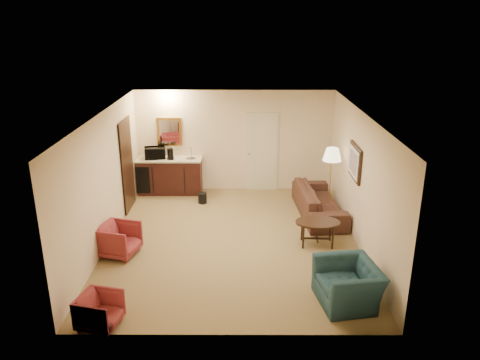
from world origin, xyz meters
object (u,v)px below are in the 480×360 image
at_px(floor_lamp, 330,181).
at_px(sofa, 319,197).
at_px(wetbar_cabinet, 170,176).
at_px(coffee_table, 317,233).
at_px(waste_bin, 202,198).
at_px(rose_chair_far, 99,309).
at_px(microwave, 155,152).
at_px(coffee_maker, 170,154).
at_px(rose_chair_near, 119,238).
at_px(teal_armchair, 348,278).

bearing_deg(floor_lamp, sofa, -158.20).
bearing_deg(wetbar_cabinet, floor_lamp, -18.92).
relative_size(coffee_table, waste_bin, 3.36).
distance_m(rose_chair_far, microwave, 5.59).
distance_m(wetbar_cabinet, coffee_maker, 0.61).
relative_size(coffee_table, floor_lamp, 0.56).
xyz_separation_m(coffee_table, floor_lamp, (0.51, 1.58, 0.53)).
distance_m(coffee_table, waste_bin, 3.29).
relative_size(wetbar_cabinet, rose_chair_far, 2.84).
height_order(sofa, coffee_table, sofa).
distance_m(floor_lamp, microwave, 4.43).
bearing_deg(coffee_maker, wetbar_cabinet, 104.72).
height_order(wetbar_cabinet, coffee_table, wetbar_cabinet).
bearing_deg(floor_lamp, rose_chair_near, -155.15).
xyz_separation_m(wetbar_cabinet, teal_armchair, (3.52, -4.89, -0.02)).
bearing_deg(rose_chair_near, waste_bin, -12.87).
bearing_deg(microwave, wetbar_cabinet, -14.80).
distance_m(teal_armchair, coffee_maker, 5.97).
bearing_deg(coffee_table, waste_bin, 138.44).
height_order(wetbar_cabinet, rose_chair_near, wetbar_cabinet).
height_order(sofa, microwave, microwave).
distance_m(teal_armchair, coffee_table, 2.01).
relative_size(floor_lamp, microwave, 3.07).
bearing_deg(rose_chair_near, floor_lamp, -50.28).
distance_m(rose_chair_near, coffee_maker, 3.38).
distance_m(sofa, floor_lamp, 0.45).
xyz_separation_m(rose_chair_near, coffee_maker, (0.54, 3.26, 0.71)).
xyz_separation_m(floor_lamp, waste_bin, (-2.98, 0.60, -0.65)).
distance_m(wetbar_cabinet, microwave, 0.73).
distance_m(rose_chair_near, floor_lamp, 4.81).
bearing_deg(waste_bin, wetbar_cabinet, 140.55).
relative_size(sofa, coffee_maker, 7.79).
distance_m(coffee_table, microwave, 4.78).
bearing_deg(rose_chair_far, floor_lamp, -30.87).
relative_size(wetbar_cabinet, waste_bin, 6.24).
bearing_deg(waste_bin, coffee_table, -41.56).
relative_size(floor_lamp, coffee_maker, 5.57).
bearing_deg(floor_lamp, microwave, 162.40).
height_order(floor_lamp, coffee_maker, floor_lamp).
bearing_deg(sofa, rose_chair_far, 132.65).
bearing_deg(coffee_table, wetbar_cabinet, 138.98).
relative_size(coffee_table, microwave, 1.72).
xyz_separation_m(sofa, waste_bin, (-2.73, 0.70, -0.30)).
xyz_separation_m(waste_bin, microwave, (-1.23, 0.73, 0.96)).
relative_size(rose_chair_near, waste_bin, 2.63).
relative_size(sofa, rose_chair_near, 3.17).
bearing_deg(waste_bin, coffee_maker, 142.24).
bearing_deg(teal_armchair, rose_chair_far, -90.32).
bearing_deg(wetbar_cabinet, waste_bin, -39.45).
height_order(sofa, floor_lamp, floor_lamp).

